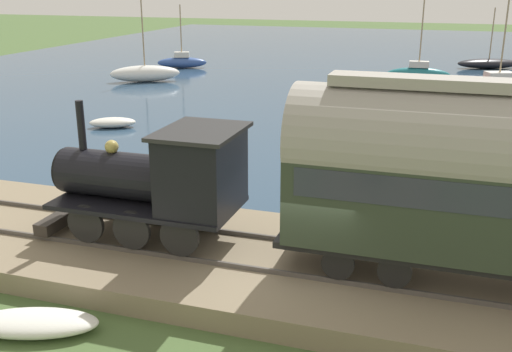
# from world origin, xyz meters

# --- Properties ---
(ground_plane) EXTENTS (200.00, 200.00, 0.00)m
(ground_plane) POSITION_xyz_m (0.00, 0.00, 0.00)
(ground_plane) COLOR #476033
(harbor_water) EXTENTS (80.00, 80.00, 0.01)m
(harbor_water) POSITION_xyz_m (43.78, 0.00, 0.00)
(harbor_water) COLOR #2D4760
(harbor_water) RESTS_ON ground
(rail_embankment) EXTENTS (5.77, 56.00, 0.68)m
(rail_embankment) POSITION_xyz_m (0.60, 0.00, 0.28)
(rail_embankment) COLOR #84755B
(rail_embankment) RESTS_ON ground
(steam_locomotive) EXTENTS (2.46, 5.43, 3.54)m
(steam_locomotive) POSITION_xyz_m (0.60, 3.92, 2.37)
(steam_locomotive) COLOR black
(steam_locomotive) RESTS_ON rail_embankment
(sailboat_white) EXTENTS (3.77, 5.18, 6.51)m
(sailboat_white) POSITION_xyz_m (27.15, 18.62, 0.63)
(sailboat_white) COLOR white
(sailboat_white) RESTS_ON harbor_water
(sailboat_teal) EXTENTS (1.39, 4.70, 7.50)m
(sailboat_teal) POSITION_xyz_m (32.79, -0.69, 0.67)
(sailboat_teal) COLOR #1E707A
(sailboat_teal) RESTS_ON harbor_water
(sailboat_red) EXTENTS (3.52, 5.59, 9.72)m
(sailboat_red) POSITION_xyz_m (26.51, -5.77, 0.81)
(sailboat_red) COLOR #B72D23
(sailboat_red) RESTS_ON harbor_water
(sailboat_black) EXTENTS (3.44, 5.62, 5.02)m
(sailboat_black) POSITION_xyz_m (42.51, -5.95, 0.43)
(sailboat_black) COLOR black
(sailboat_black) RESTS_ON harbor_water
(sailboat_blue) EXTENTS (2.54, 4.32, 5.25)m
(sailboat_blue) POSITION_xyz_m (34.71, 19.10, 0.54)
(sailboat_blue) COLOR #335199
(sailboat_blue) RESTS_ON harbor_water
(rowboat_mid_harbor) EXTENTS (2.23, 2.40, 0.54)m
(rowboat_mid_harbor) POSITION_xyz_m (12.17, -1.52, 0.28)
(rowboat_mid_harbor) COLOR #B7B2A3
(rowboat_mid_harbor) RESTS_ON harbor_water
(rowboat_far_out) EXTENTS (1.94, 2.57, 0.51)m
(rowboat_far_out) POSITION_xyz_m (13.61, 13.31, 0.26)
(rowboat_far_out) COLOR silver
(rowboat_far_out) RESTS_ON harbor_water
(beached_dinghy) EXTENTS (1.88, 3.00, 0.44)m
(beached_dinghy) POSITION_xyz_m (-3.45, 5.07, 0.22)
(beached_dinghy) COLOR silver
(beached_dinghy) RESTS_ON ground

